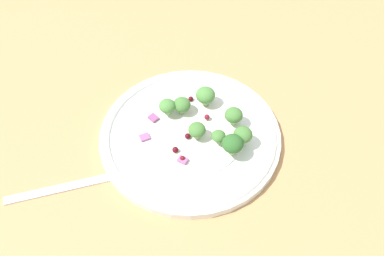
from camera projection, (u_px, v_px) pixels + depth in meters
ground_plane at (195, 133)px, 66.78cm from camera, size 180.00×180.00×2.00cm
plate at (192, 136)px, 64.11cm from camera, size 25.87×25.87×1.70cm
dressing_pool at (192, 134)px, 63.77cm from camera, size 15.00×15.00×0.20cm
broccoli_floret_0 at (219, 136)px, 61.53cm from camera, size 1.99×1.99×2.01cm
broccoli_floret_1 at (234, 115)px, 63.44cm from camera, size 2.61×2.61×2.64cm
broccoli_floret_2 at (168, 105)px, 64.62cm from camera, size 2.41×2.41×2.44cm
broccoli_floret_3 at (243, 135)px, 61.15cm from camera, size 2.64×2.64×2.67cm
broccoli_floret_4 at (203, 94)px, 65.94cm from camera, size 2.87×2.87×2.90cm
broccoli_floret_5 at (197, 130)px, 62.08cm from camera, size 2.45×2.45×2.48cm
broccoli_floret_6 at (233, 144)px, 59.71cm from camera, size 2.91×2.91×2.95cm
broccoli_floret_7 at (182, 105)px, 64.98cm from camera, size 2.54×2.54×2.58cm
cranberry_0 at (207, 117)px, 64.87cm from camera, size 0.79×0.79×0.79cm
cranberry_1 at (175, 150)px, 61.44cm from camera, size 0.87×0.87×0.87cm
cranberry_2 at (183, 158)px, 60.41cm from camera, size 0.72×0.72×0.72cm
cranberry_3 at (199, 96)px, 67.31cm from camera, size 0.86×0.86×0.86cm
cranberry_4 at (188, 136)px, 62.97cm from camera, size 0.83×0.83×0.83cm
cranberry_5 at (183, 105)px, 66.70cm from camera, size 0.86×0.86×0.86cm
cranberry_6 at (191, 99)px, 67.46cm from camera, size 0.76×0.76×0.76cm
onion_bit_0 at (153, 118)px, 65.20cm from camera, size 1.57×1.69×0.39cm
onion_bit_1 at (183, 160)px, 60.48cm from camera, size 1.08×1.37×0.48cm
onion_bit_2 at (145, 138)px, 63.11cm from camera, size 1.75×1.75×0.58cm
fork at (85, 182)px, 59.97cm from camera, size 12.73×15.87×0.50cm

